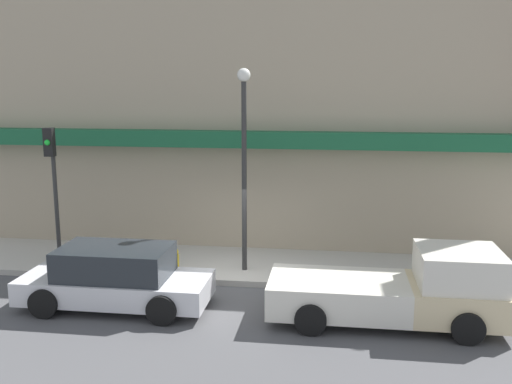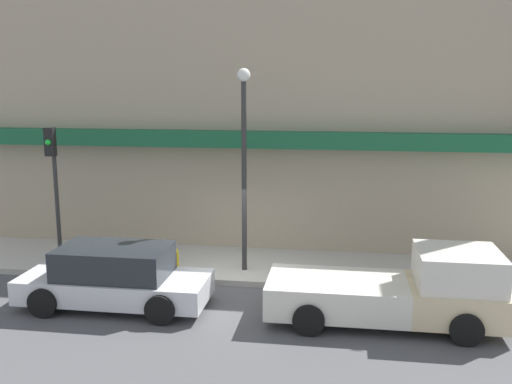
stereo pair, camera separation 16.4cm
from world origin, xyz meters
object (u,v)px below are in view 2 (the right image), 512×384
Objects in this scene: fire_hydrant at (175,260)px; street_lamp at (244,147)px; pickup_truck at (401,291)px; traffic_light at (54,172)px; parked_car at (115,277)px.

street_lamp is (1.89, 0.46, 3.16)m from fire_hydrant.
pickup_truck is 0.94× the size of street_lamp.
traffic_light reaches higher than fire_hydrant.
fire_hydrant is 0.17× the size of traffic_light.
traffic_light is at bearing -177.58° from street_lamp.
pickup_truck is at bearing -1.11° from parked_car.
street_lamp reaches higher than traffic_light.
traffic_light is (-2.75, 2.48, 2.16)m from parked_car.
street_lamp is 5.55m from traffic_light.
pickup_truck is 6.79m from parked_car.
pickup_truck reaches higher than fire_hydrant.
parked_car is 1.15× the size of traffic_light.
street_lamp is (-4.05, 2.71, 2.90)m from pickup_truck.
traffic_light reaches higher than parked_car.
pickup_truck is at bearing -20.70° from fire_hydrant.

